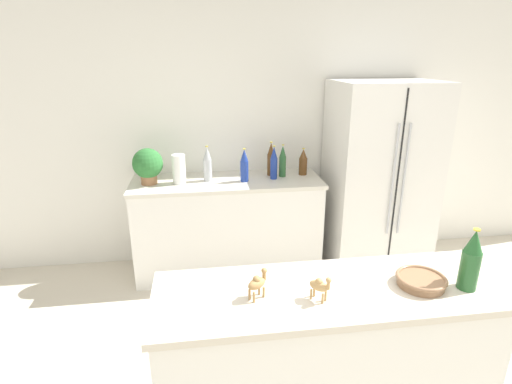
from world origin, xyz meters
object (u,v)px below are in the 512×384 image
at_px(camel_figurine, 257,283).
at_px(camel_figurine_second, 320,285).
at_px(back_bottle_1, 283,161).
at_px(back_bottle_4, 303,162).
at_px(back_bottle_5, 207,164).
at_px(back_bottle_0, 244,166).
at_px(back_bottle_2, 271,159).
at_px(back_bottle_3, 274,163).
at_px(wine_bottle, 471,260).
at_px(potted_plant, 148,165).
at_px(refrigerator, 379,178).
at_px(paper_towel_roll, 179,169).
at_px(fruit_bowl, 421,280).

height_order(camel_figurine, camel_figurine_second, camel_figurine).
height_order(back_bottle_1, back_bottle_4, back_bottle_1).
bearing_deg(back_bottle_5, back_bottle_0, -10.98).
distance_m(back_bottle_2, back_bottle_4, 0.31).
bearing_deg(back_bottle_1, back_bottle_0, -164.31).
distance_m(back_bottle_3, wine_bottle, 2.08).
bearing_deg(back_bottle_1, back_bottle_4, 8.37).
height_order(potted_plant, back_bottle_0, potted_plant).
distance_m(refrigerator, camel_figurine, 2.39).
bearing_deg(back_bottle_2, back_bottle_3, -87.52).
relative_size(back_bottle_2, wine_bottle, 1.06).
distance_m(refrigerator, paper_towel_roll, 1.87).
bearing_deg(wine_bottle, refrigerator, 76.78).
xyz_separation_m(back_bottle_4, camel_figurine_second, (-0.47, -2.10, 0.00)).
height_order(back_bottle_3, camel_figurine, back_bottle_3).
xyz_separation_m(back_bottle_2, fruit_bowl, (0.35, -2.07, -0.08)).
xyz_separation_m(back_bottle_5, fruit_bowl, (0.95, -1.98, -0.08)).
bearing_deg(paper_towel_roll, wine_bottle, -54.72).
distance_m(refrigerator, fruit_bowl, 2.02).
distance_m(back_bottle_0, back_bottle_3, 0.28).
xyz_separation_m(back_bottle_3, camel_figurine_second, (-0.17, -2.00, -0.03)).
height_order(back_bottle_4, back_bottle_5, back_bottle_5).
relative_size(potted_plant, camel_figurine_second, 2.46).
height_order(potted_plant, back_bottle_1, potted_plant).
relative_size(potted_plant, wine_bottle, 1.05).
distance_m(back_bottle_2, camel_figurine, 2.11).
relative_size(paper_towel_roll, fruit_bowl, 1.11).
relative_size(refrigerator, potted_plant, 5.60).
bearing_deg(back_bottle_5, paper_towel_roll, -171.01).
bearing_deg(wine_bottle, camel_figurine_second, 179.85).
bearing_deg(back_bottle_4, camel_figurine, -109.86).
distance_m(refrigerator, back_bottle_2, 1.04).
bearing_deg(refrigerator, back_bottle_1, 173.04).
height_order(potted_plant, camel_figurine_second, potted_plant).
distance_m(back_bottle_3, back_bottle_4, 0.32).
relative_size(back_bottle_3, wine_bottle, 1.02).
distance_m(camel_figurine, camel_figurine_second, 0.28).
height_order(potted_plant, back_bottle_2, back_bottle_2).
relative_size(back_bottle_0, camel_figurine_second, 2.34).
relative_size(back_bottle_3, fruit_bowl, 1.32).
xyz_separation_m(back_bottle_2, back_bottle_5, (-0.60, -0.10, 0.00)).
relative_size(back_bottle_1, back_bottle_3, 0.98).
height_order(back_bottle_4, fruit_bowl, back_bottle_4).
bearing_deg(back_bottle_0, refrigerator, -0.31).
bearing_deg(camel_figurine, back_bottle_1, 75.19).
xyz_separation_m(paper_towel_roll, back_bottle_2, (0.85, 0.14, 0.02)).
height_order(back_bottle_0, fruit_bowl, back_bottle_0).
relative_size(fruit_bowl, camel_figurine, 1.73).
bearing_deg(back_bottle_0, paper_towel_roll, 177.70).
bearing_deg(wine_bottle, back_bottle_2, 104.62).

